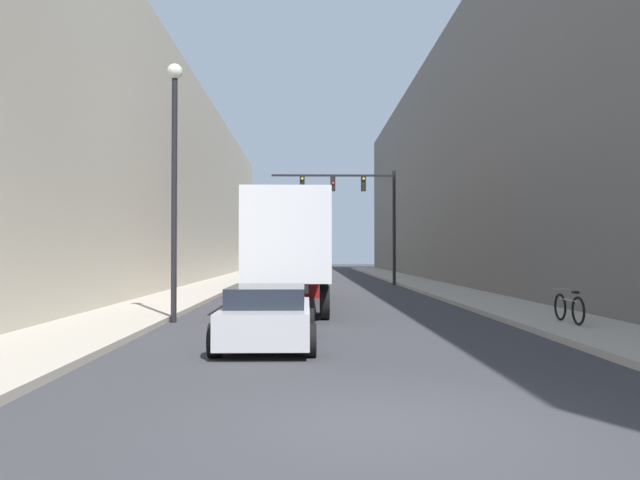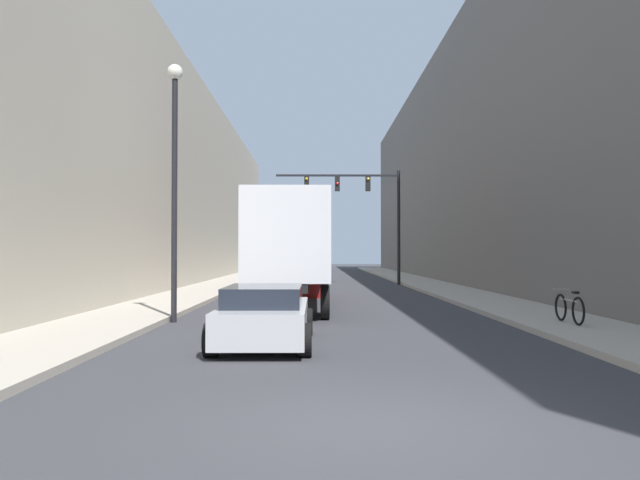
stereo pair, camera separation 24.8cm
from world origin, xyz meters
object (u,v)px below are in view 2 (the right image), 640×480
at_px(sedan_car, 265,316).
at_px(traffic_signal_gantry, 366,203).
at_px(street_lamp, 175,158).
at_px(parked_bicycle, 569,308).
at_px(semi_truck, 293,246).

bearing_deg(sedan_car, traffic_signal_gantry, 80.43).
relative_size(sedan_car, street_lamp, 0.60).
relative_size(street_lamp, parked_bicycle, 4.00).
height_order(sedan_car, street_lamp, street_lamp).
xyz_separation_m(sedan_car, parked_bicycle, (7.59, 2.68, -0.09)).
xyz_separation_m(sedan_car, traffic_signal_gantry, (4.16, 24.69, 4.40)).
bearing_deg(parked_bicycle, street_lamp, 171.16).
xyz_separation_m(semi_truck, parked_bicycle, (7.36, -7.02, -1.66)).
bearing_deg(street_lamp, semi_truck, 59.69).
xyz_separation_m(semi_truck, street_lamp, (-3.15, -5.39, 2.45)).
distance_m(semi_truck, sedan_car, 9.83).
distance_m(sedan_car, parked_bicycle, 8.05).
bearing_deg(sedan_car, street_lamp, 124.01).
height_order(traffic_signal_gantry, parked_bicycle, traffic_signal_gantry).
height_order(traffic_signal_gantry, street_lamp, street_lamp).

